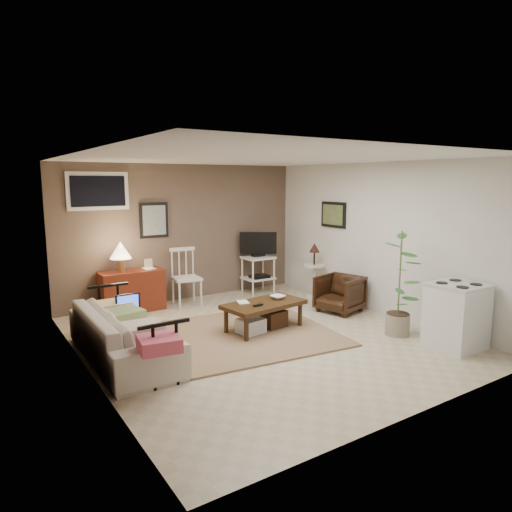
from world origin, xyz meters
TOP-DOWN VIEW (x-y plane):
  - floor at (0.00, 0.00)m, footprint 5.00×5.00m
  - art_back at (-0.55, 2.48)m, footprint 0.50×0.03m
  - art_right at (2.23, 1.05)m, footprint 0.03×0.60m
  - window at (-1.45, 2.48)m, footprint 0.96×0.03m
  - rug at (-0.32, 0.22)m, footprint 2.91×2.43m
  - coffee_table at (0.18, 0.22)m, footprint 1.23×0.74m
  - sofa at (-1.80, 0.29)m, footprint 0.61×2.09m
  - sofa_pillows at (-1.75, 0.05)m, footprint 0.40×1.98m
  - sofa_end_rails at (-1.68, 0.29)m, footprint 0.56×2.08m
  - laptop at (-1.60, 0.64)m, footprint 0.32×0.23m
  - red_console at (-1.07, 2.23)m, footprint 1.01×0.45m
  - spindle_chair at (-0.15, 2.11)m, footprint 0.49×0.49m
  - tv_stand at (1.36, 2.15)m, footprint 0.61×0.45m
  - side_table at (2.00, 1.27)m, footprint 0.38×0.38m
  - armchair at (1.75, 0.34)m, footprint 0.73×0.76m
  - potted_plant at (1.64, -0.93)m, footprint 0.37×0.37m
  - stove at (1.87, -1.66)m, footprint 0.64×0.60m
  - bowl at (0.46, 0.27)m, footprint 0.21×0.07m
  - book_table at (-0.15, 0.38)m, footprint 0.15×0.06m
  - book_console at (-0.85, 2.18)m, footprint 0.17×0.03m

SIDE VIEW (x-z plane):
  - floor at x=0.00m, z-range 0.00..0.00m
  - rug at x=-0.32m, z-range 0.00..0.03m
  - coffee_table at x=0.18m, z-range 0.03..0.47m
  - armchair at x=1.75m, z-range 0.00..0.66m
  - sofa_end_rails at x=-1.68m, z-range 0.00..0.70m
  - red_console at x=-1.07m, z-range -0.18..0.98m
  - sofa at x=-1.80m, z-range 0.00..0.82m
  - stove at x=1.87m, z-range 0.00..0.84m
  - spindle_chair at x=-0.15m, z-range -0.03..0.94m
  - sofa_pillows at x=-1.75m, z-range 0.43..0.57m
  - bowl at x=0.46m, z-range 0.42..0.62m
  - book_table at x=-0.15m, z-range 0.42..0.62m
  - laptop at x=-1.60m, z-range 0.42..0.64m
  - tv_stand at x=1.36m, z-range 0.03..1.20m
  - side_table at x=2.00m, z-range 0.12..1.13m
  - book_console at x=-0.85m, z-range 0.67..0.89m
  - potted_plant at x=1.64m, z-range 0.05..1.52m
  - art_back at x=-0.55m, z-range 1.15..1.75m
  - art_right at x=2.23m, z-range 1.29..1.75m
  - window at x=-1.45m, z-range 1.65..2.25m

